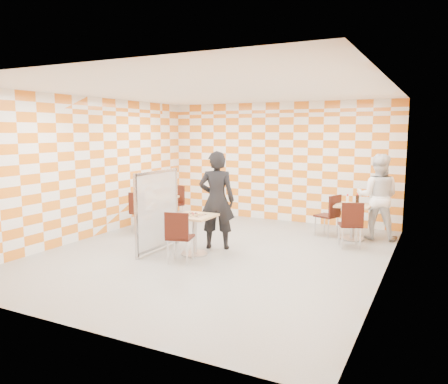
# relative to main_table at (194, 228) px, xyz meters

# --- Properties ---
(room_shell) EXTENTS (7.00, 7.00, 7.00)m
(room_shell) POSITION_rel_main_table_xyz_m (0.30, 0.77, 0.99)
(room_shell) COLOR #999994
(room_shell) RESTS_ON ground
(main_table) EXTENTS (0.70, 0.70, 0.75)m
(main_table) POSITION_rel_main_table_xyz_m (0.00, 0.00, 0.00)
(main_table) COLOR #DAAF75
(main_table) RESTS_ON ground
(second_table) EXTENTS (0.70, 0.70, 0.75)m
(second_table) POSITION_rel_main_table_xyz_m (2.41, 2.50, 0.00)
(second_table) COLOR #DAAF75
(second_table) RESTS_ON ground
(empty_table) EXTENTS (0.70, 0.70, 0.75)m
(empty_table) POSITION_rel_main_table_xyz_m (-1.90, 1.60, 0.00)
(empty_table) COLOR #DAAF75
(empty_table) RESTS_ON ground
(chair_main_front) EXTENTS (0.52, 0.52, 0.92)m
(chair_main_front) POSITION_rel_main_table_xyz_m (0.05, -0.62, 0.04)
(chair_main_front) COLOR #34110A
(chair_main_front) RESTS_ON ground
(chair_second_front) EXTENTS (0.55, 0.56, 0.92)m
(chair_second_front) POSITION_rel_main_table_xyz_m (2.51, 1.74, 0.04)
(chair_second_front) COLOR #34110A
(chair_second_front) RESTS_ON ground
(chair_second_side) EXTENTS (0.55, 0.55, 0.92)m
(chair_second_side) POSITION_rel_main_table_xyz_m (1.93, 2.51, 0.04)
(chair_second_side) COLOR #34110A
(chair_second_side) RESTS_ON ground
(chair_empty_near) EXTENTS (0.46, 0.47, 0.92)m
(chair_empty_near) POSITION_rel_main_table_xyz_m (-2.01, 0.98, 0.04)
(chair_empty_near) COLOR #34110A
(chair_empty_near) RESTS_ON ground
(chair_empty_far) EXTENTS (0.56, 0.57, 0.92)m
(chair_empty_far) POSITION_rel_main_table_xyz_m (-1.93, 2.36, 0.04)
(chair_empty_far) COLOR #34110A
(chair_empty_far) RESTS_ON ground
(partition) EXTENTS (0.08, 1.38, 1.55)m
(partition) POSITION_rel_main_table_xyz_m (-0.76, -0.08, 0.28)
(partition) COLOR white
(partition) RESTS_ON ground
(man_dark) EXTENTS (0.81, 0.67, 1.91)m
(man_dark) POSITION_rel_main_table_xyz_m (0.16, 0.59, 0.45)
(man_dark) COLOR black
(man_dark) RESTS_ON ground
(man_white) EXTENTS (0.92, 0.74, 1.81)m
(man_white) POSITION_rel_main_table_xyz_m (2.85, 2.80, 0.40)
(man_white) COLOR white
(man_white) RESTS_ON ground
(pizza_on_foil) EXTENTS (0.40, 0.40, 0.04)m
(pizza_on_foil) POSITION_rel_main_table_xyz_m (-0.00, -0.02, 0.26)
(pizza_on_foil) COLOR silver
(pizza_on_foil) RESTS_ON main_table
(sport_bottle) EXTENTS (0.06, 0.06, 0.20)m
(sport_bottle) POSITION_rel_main_table_xyz_m (2.26, 2.60, 0.33)
(sport_bottle) COLOR white
(sport_bottle) RESTS_ON second_table
(soda_bottle) EXTENTS (0.07, 0.07, 0.23)m
(soda_bottle) POSITION_rel_main_table_xyz_m (2.48, 2.55, 0.34)
(soda_bottle) COLOR black
(soda_bottle) RESTS_ON second_table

